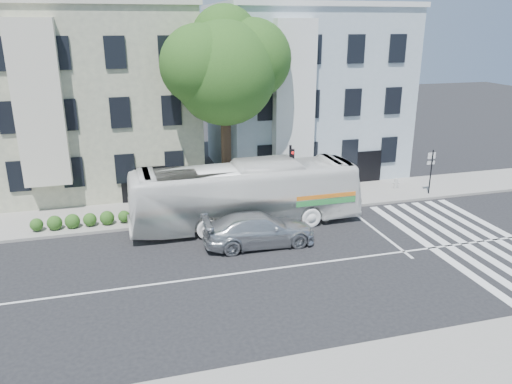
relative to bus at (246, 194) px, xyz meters
name	(u,v)px	position (x,y,z in m)	size (l,w,h in m)	color
ground	(270,269)	(-0.27, -5.20, -1.67)	(120.00, 120.00, 0.00)	black
sidewalk_far	(229,206)	(-0.27, 2.80, -1.59)	(80.00, 4.00, 0.15)	gray
building_left	(96,99)	(-7.27, 9.80, 3.83)	(12.00, 10.00, 11.00)	gray
building_right	(303,92)	(6.73, 9.80, 3.83)	(12.00, 10.00, 11.00)	#A0B2BE
street_tree	(225,67)	(-0.21, 3.54, 6.16)	(7.30, 5.90, 11.10)	#2D2116
bus	(246,194)	(0.00, 0.00, 0.00)	(11.97, 2.80, 3.33)	white
sedan	(259,229)	(-0.02, -2.60, -0.89)	(5.35, 2.17, 1.55)	silver
hedge	(124,216)	(-6.16, 1.60, -1.17)	(8.50, 0.84, 0.70)	#2B5D1E
traffic_signal	(291,171)	(2.70, 0.74, 0.86)	(0.40, 0.52, 3.91)	black
fire_hydrant	(396,183)	(10.55, 2.92, -1.16)	(0.39, 0.23, 0.70)	#B1B1AD
far_sign_pole	(431,166)	(11.97, 1.51, 0.20)	(0.49, 0.16, 2.74)	black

